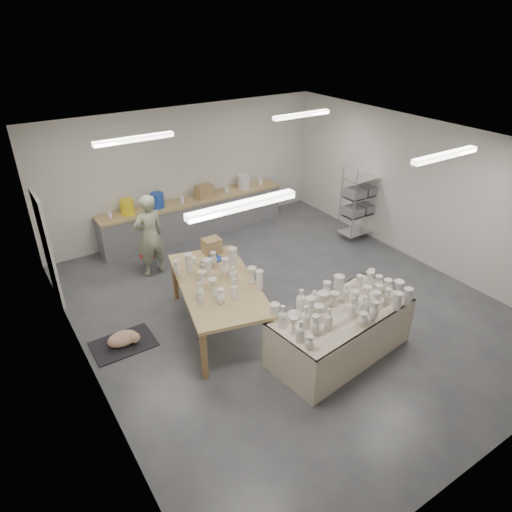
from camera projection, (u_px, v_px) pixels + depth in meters
room at (280, 203)px, 7.56m from camera, size 8.00×8.02×3.00m
back_counter at (194, 215)px, 11.00m from camera, size 4.60×0.60×1.24m
wire_shelf at (361, 201)px, 10.66m from camera, size 0.88×0.48×1.80m
drying_table at (340, 330)px, 7.16m from camera, size 2.42×1.35×1.18m
work_table at (217, 279)px, 7.62m from camera, size 1.75×2.64×1.26m
rug at (124, 344)px, 7.54m from camera, size 1.00×0.70×0.02m
cat at (124, 338)px, 7.49m from camera, size 0.51×0.38×0.21m
potter at (149, 236)px, 9.16m from camera, size 0.69×0.51×1.74m
red_stool at (148, 256)px, 9.64m from camera, size 0.34×0.34×0.32m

